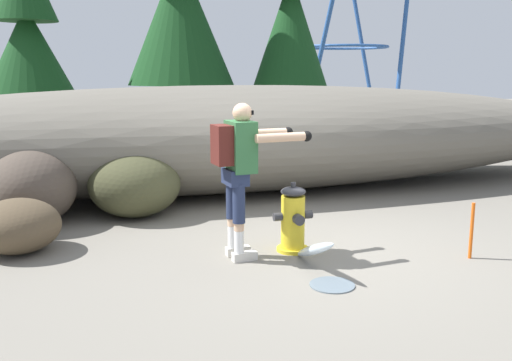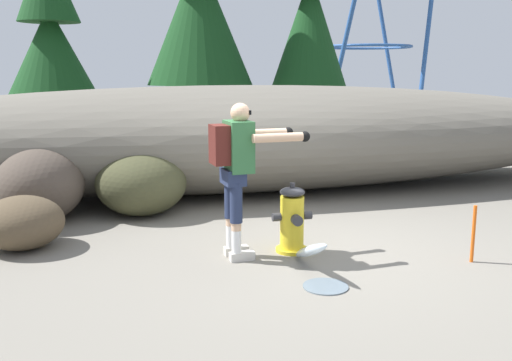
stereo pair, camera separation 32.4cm
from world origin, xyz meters
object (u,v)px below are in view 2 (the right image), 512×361
object	(u,v)px
boulder_small	(40,185)
survey_stake	(473,234)
fire_hydrant	(292,220)
utility_worker	(239,161)
boulder_mid	(141,183)
boulder_large	(22,223)

from	to	relation	value
boulder_small	survey_stake	distance (m)	5.30
fire_hydrant	utility_worker	distance (m)	0.91
utility_worker	boulder_mid	bearing A→B (deg)	108.09
fire_hydrant	boulder_small	world-z (taller)	boulder_small
survey_stake	fire_hydrant	bearing A→B (deg)	156.09
fire_hydrant	boulder_large	size ratio (longest dim) A/B	0.84
survey_stake	utility_worker	bearing A→B (deg)	163.18
utility_worker	boulder_mid	size ratio (longest dim) A/B	1.32
boulder_large	boulder_small	size ratio (longest dim) A/B	0.69
utility_worker	boulder_small	world-z (taller)	utility_worker
boulder_large	boulder_mid	size ratio (longest dim) A/B	0.74
utility_worker	boulder_large	distance (m)	2.54
utility_worker	boulder_small	size ratio (longest dim) A/B	1.23
boulder_mid	boulder_small	size ratio (longest dim) A/B	0.93
fire_hydrant	boulder_mid	world-z (taller)	boulder_mid
boulder_large	boulder_small	distance (m)	1.19
boulder_mid	boulder_large	bearing A→B (deg)	-137.63
fire_hydrant	boulder_large	bearing A→B (deg)	164.48
fire_hydrant	utility_worker	size ratio (longest dim) A/B	0.47
utility_worker	boulder_large	xyz separation A→B (m)	(-2.28, 0.86, -0.74)
boulder_mid	utility_worker	bearing A→B (deg)	-65.91
utility_worker	fire_hydrant	bearing A→B (deg)	-0.35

